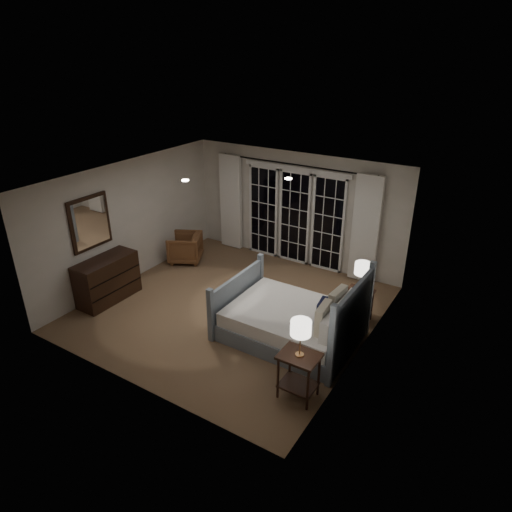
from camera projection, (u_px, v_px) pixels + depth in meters
The scene contains 20 objects.
floor at pixel (232, 308), 8.62m from camera, with size 5.00×5.00×0.00m, color #886A49.
ceiling at pixel (229, 179), 7.56m from camera, with size 5.00×5.00×0.00m, color silver.
wall_left at pixel (130, 222), 9.29m from camera, with size 0.02×5.00×2.50m, color beige.
wall_right at pixel (366, 284), 6.89m from camera, with size 0.02×5.00×2.50m, color beige.
wall_back at pixel (296, 209), 10.01m from camera, with size 5.00×0.02×2.50m, color beige.
wall_front at pixel (125, 312), 6.17m from camera, with size 5.00×0.02×2.50m, color beige.
french_doors at pixel (294, 216), 10.05m from camera, with size 2.50×0.04×2.20m.
curtain_rod at pixel (295, 165), 9.51m from camera, with size 0.03×0.03×3.50m, color black.
curtain_left at pixel (231, 202), 10.76m from camera, with size 0.55×0.10×2.25m, color white.
curtain_right at pixel (365, 229), 9.17m from camera, with size 0.55×0.10×2.25m, color white.
downlight_a at pixel (288, 179), 7.64m from camera, with size 0.12×0.12×0.01m, color white.
downlight_b at pixel (185, 180), 7.55m from camera, with size 0.12×0.12×0.01m, color white.
bed at pixel (293, 322), 7.63m from camera, with size 2.19×1.57×1.27m.
nightstand_left at pixel (299, 369), 6.29m from camera, with size 0.55×0.44×0.71m.
nightstand_right at pixel (359, 301), 8.10m from camera, with size 0.46×0.37×0.60m.
lamp_left at pixel (301, 328), 6.01m from camera, with size 0.28×0.28×0.55m.
lamp_right at pixel (363, 269), 7.82m from camera, with size 0.28×0.28×0.55m.
armchair at pixel (185, 248), 10.38m from camera, with size 0.70×0.72×0.65m, color brown.
dresser at pixel (107, 279), 8.76m from camera, with size 0.52×1.23×0.87m.
mirror at pixel (90, 223), 8.40m from camera, with size 0.05×0.85×1.00m.
Camera 1 is at (4.30, -6.03, 4.55)m, focal length 32.00 mm.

